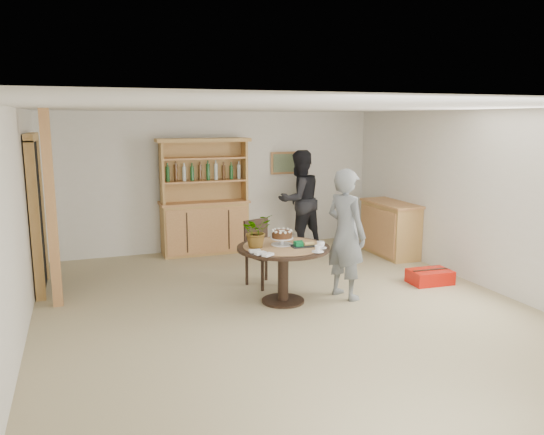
{
  "coord_description": "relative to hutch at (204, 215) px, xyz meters",
  "views": [
    {
      "loc": [
        -2.34,
        -5.86,
        2.37
      ],
      "look_at": [
        0.08,
        0.79,
        1.05
      ],
      "focal_mm": 35.0,
      "sensor_mm": 36.0,
      "label": 1
    }
  ],
  "objects": [
    {
      "name": "ground",
      "position": [
        0.3,
        -3.24,
        -0.69
      ],
      "size": [
        7.0,
        7.0,
        0.0
      ],
      "primitive_type": "plane",
      "color": "tan",
      "rests_on": "ground"
    },
    {
      "name": "room_shell",
      "position": [
        0.3,
        -3.23,
        1.05
      ],
      "size": [
        6.04,
        7.04,
        2.52
      ],
      "color": "white",
      "rests_on": "ground"
    },
    {
      "name": "doorway",
      "position": [
        -2.63,
        -1.24,
        0.42
      ],
      "size": [
        0.13,
        1.1,
        2.18
      ],
      "color": "black",
      "rests_on": "ground"
    },
    {
      "name": "pine_post",
      "position": [
        -2.4,
        -2.04,
        0.56
      ],
      "size": [
        0.12,
        0.12,
        2.5
      ],
      "primitive_type": "cube",
      "color": "tan",
      "rests_on": "ground"
    },
    {
      "name": "hutch",
      "position": [
        0.0,
        0.0,
        0.0
      ],
      "size": [
        1.62,
        0.54,
        2.04
      ],
      "color": "tan",
      "rests_on": "ground"
    },
    {
      "name": "sideboard",
      "position": [
        3.04,
        -1.24,
        -0.22
      ],
      "size": [
        0.54,
        1.26,
        0.94
      ],
      "color": "tan",
      "rests_on": "ground"
    },
    {
      "name": "dining_table",
      "position": [
        0.38,
        -2.9,
        -0.08
      ],
      "size": [
        1.2,
        1.2,
        0.76
      ],
      "color": "black",
      "rests_on": "ground"
    },
    {
      "name": "dining_chair",
      "position": [
        0.35,
        -2.08,
        -0.15
      ],
      "size": [
        0.54,
        0.54,
        0.95
      ],
      "rotation": [
        0.0,
        0.0,
        0.35
      ],
      "color": "black",
      "rests_on": "ground"
    },
    {
      "name": "birthday_cake",
      "position": [
        0.38,
        -2.85,
        0.19
      ],
      "size": [
        0.3,
        0.3,
        0.2
      ],
      "color": "white",
      "rests_on": "dining_table"
    },
    {
      "name": "flower_vase",
      "position": [
        0.03,
        -2.85,
        0.28
      ],
      "size": [
        0.47,
        0.44,
        0.42
      ],
      "primitive_type": "imported",
      "rotation": [
        0.0,
        0.0,
        0.35
      ],
      "color": "#3F7233",
      "rests_on": "dining_table"
    },
    {
      "name": "gift_tray",
      "position": [
        0.59,
        -3.03,
        0.1
      ],
      "size": [
        0.3,
        0.2,
        0.08
      ],
      "color": "black",
      "rests_on": "dining_table"
    },
    {
      "name": "coffee_cup_a",
      "position": [
        0.78,
        -3.18,
        0.11
      ],
      "size": [
        0.15,
        0.15,
        0.09
      ],
      "color": "white",
      "rests_on": "dining_table"
    },
    {
      "name": "coffee_cup_b",
      "position": [
        0.66,
        -3.35,
        0.11
      ],
      "size": [
        0.15,
        0.15,
        0.08
      ],
      "color": "white",
      "rests_on": "dining_table"
    },
    {
      "name": "napkins",
      "position": [
        -0.03,
        -3.22,
        0.09
      ],
      "size": [
        0.24,
        0.33,
        0.03
      ],
      "color": "white",
      "rests_on": "dining_table"
    },
    {
      "name": "teen_boy",
      "position": [
        1.23,
        -3.0,
        0.18
      ],
      "size": [
        0.6,
        0.73,
        1.74
      ],
      "primitive_type": "imported",
      "rotation": [
        0.0,
        0.0,
        1.89
      ],
      "color": "slate",
      "rests_on": "ground"
    },
    {
      "name": "adult_person",
      "position": [
        1.72,
        -0.24,
        0.22
      ],
      "size": [
        1.03,
        0.89,
        1.81
      ],
      "primitive_type": "imported",
      "rotation": [
        0.0,
        0.0,
        3.4
      ],
      "color": "black",
      "rests_on": "ground"
    },
    {
      "name": "red_suitcase",
      "position": [
        2.68,
        -2.89,
        -0.59
      ],
      "size": [
        0.62,
        0.43,
        0.21
      ],
      "rotation": [
        0.0,
        0.0,
        -0.05
      ],
      "color": "red",
      "rests_on": "ground"
    }
  ]
}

